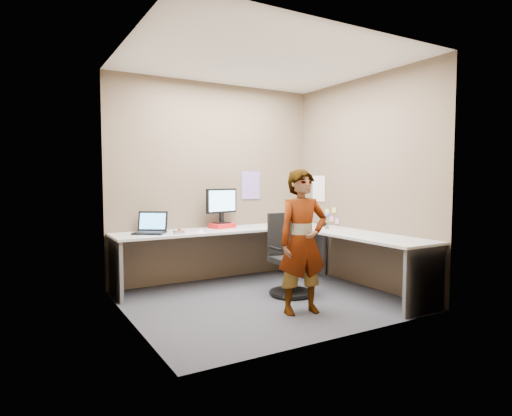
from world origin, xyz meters
TOP-DOWN VIEW (x-y plane):
  - ground at (0.00, 0.00)m, footprint 3.00×3.00m
  - wall_back at (0.00, 1.30)m, footprint 3.00×0.00m
  - wall_right at (1.50, 0.00)m, footprint 0.00×2.70m
  - wall_left at (-1.50, 0.00)m, footprint 0.00×2.70m
  - ceiling at (0.00, 0.00)m, footprint 3.00×3.00m
  - desk at (0.44, 0.39)m, footprint 2.98×2.58m
  - paper_ream at (0.00, 1.10)m, footprint 0.35×0.29m
  - monitor at (0.00, 1.12)m, footprint 0.49×0.19m
  - laptop at (-1.00, 1.03)m, footprint 0.47×0.46m
  - trackball_mouse at (-0.73, 0.77)m, footprint 0.12×0.08m
  - origami at (-0.46, 0.75)m, footprint 0.10×0.10m
  - stapler at (1.27, 0.54)m, footprint 0.15×0.05m
  - flower at (1.16, 0.30)m, footprint 0.07×0.07m
  - calendar_purple at (0.55, 1.29)m, footprint 0.30×0.01m
  - calendar_white at (1.49, 0.90)m, footprint 0.01×0.28m
  - sticky_note_a at (1.49, 0.55)m, footprint 0.01×0.07m
  - sticky_note_b at (1.49, 0.60)m, footprint 0.01×0.07m
  - sticky_note_c at (1.49, 0.48)m, footprint 0.01×0.07m
  - sticky_note_d at (1.49, 0.70)m, footprint 0.01×0.07m
  - office_chair at (0.40, 0.09)m, footprint 0.51×0.51m
  - person at (0.12, -0.56)m, footprint 0.59×0.44m

SIDE VIEW (x-z plane):
  - ground at x=0.00m, z-range 0.00..0.00m
  - office_chair at x=0.40m, z-range -0.09..0.88m
  - desk at x=0.44m, z-range 0.22..0.95m
  - person at x=0.12m, z-range 0.00..1.49m
  - trackball_mouse at x=-0.73m, z-range 0.72..0.79m
  - stapler at x=1.27m, z-range 0.73..0.78m
  - origami at x=-0.46m, z-range 0.73..0.79m
  - paper_ream at x=0.00m, z-range 0.73..0.79m
  - laptop at x=-1.00m, z-range 0.67..0.93m
  - sticky_note_c at x=1.49m, z-range 0.76..0.84m
  - sticky_note_b at x=1.49m, z-range 0.78..0.86m
  - flower at x=1.16m, z-range 0.77..0.98m
  - sticky_note_d at x=1.49m, z-range 0.88..0.96m
  - sticky_note_a at x=1.49m, z-range 0.91..0.99m
  - monitor at x=0.00m, z-range 0.83..1.30m
  - calendar_white at x=1.49m, z-range 1.06..1.44m
  - calendar_purple at x=0.55m, z-range 1.10..1.50m
  - wall_back at x=0.00m, z-range -0.15..2.85m
  - wall_right at x=1.50m, z-range 0.00..2.70m
  - wall_left at x=-1.50m, z-range 0.00..2.70m
  - ceiling at x=0.00m, z-range 2.70..2.70m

